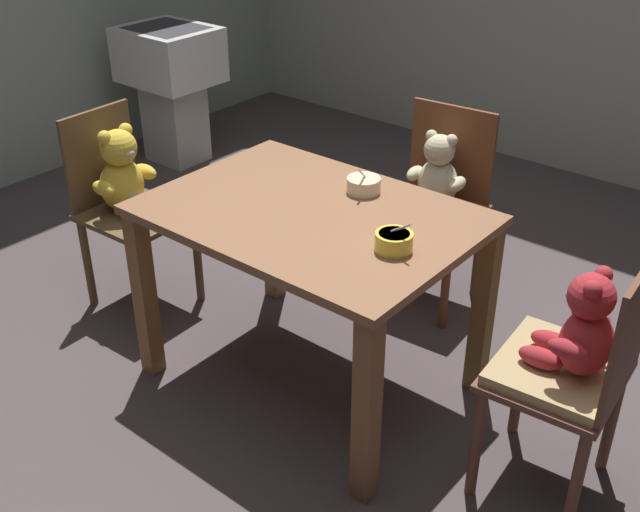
# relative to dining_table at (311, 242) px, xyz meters

# --- Properties ---
(ground_plane) EXTENTS (5.20, 5.20, 0.04)m
(ground_plane) POSITION_rel_dining_table_xyz_m (0.00, 0.00, -0.61)
(ground_plane) COLOR #4A3F41
(dining_table) EXTENTS (1.11, 0.80, 0.72)m
(dining_table) POSITION_rel_dining_table_xyz_m (0.00, 0.00, 0.00)
(dining_table) COLOR brown
(dining_table) RESTS_ON ground_plane
(teddy_chair_far_center) EXTENTS (0.44, 0.41, 0.85)m
(teddy_chair_far_center) POSITION_rel_dining_table_xyz_m (0.02, 0.81, -0.08)
(teddy_chair_far_center) COLOR brown
(teddy_chair_far_center) RESTS_ON ground_plane
(teddy_chair_near_right) EXTENTS (0.40, 0.44, 0.87)m
(teddy_chair_near_right) POSITION_rel_dining_table_xyz_m (0.95, 0.06, -0.07)
(teddy_chair_near_right) COLOR brown
(teddy_chair_near_right) RESTS_ON ground_plane
(teddy_chair_near_left) EXTENTS (0.42, 0.39, 0.85)m
(teddy_chair_near_left) POSITION_rel_dining_table_xyz_m (-0.97, -0.05, -0.06)
(teddy_chair_near_left) COLOR brown
(teddy_chair_near_left) RESTS_ON ground_plane
(porridge_bowl_cream_far_center) EXTENTS (0.12, 0.13, 0.11)m
(porridge_bowl_cream_far_center) POSITION_rel_dining_table_xyz_m (0.05, 0.24, 0.15)
(porridge_bowl_cream_far_center) COLOR beige
(porridge_bowl_cream_far_center) RESTS_ON dining_table
(porridge_bowl_yellow_near_right) EXTENTS (0.13, 0.12, 0.12)m
(porridge_bowl_yellow_near_right) POSITION_rel_dining_table_xyz_m (0.38, -0.05, 0.15)
(porridge_bowl_yellow_near_right) COLOR yellow
(porridge_bowl_yellow_near_right) RESTS_ON dining_table
(sink_basin) EXTENTS (0.54, 0.45, 0.82)m
(sink_basin) POSITION_rel_dining_table_xyz_m (-2.05, 1.15, -0.06)
(sink_basin) COLOR #B7B2A8
(sink_basin) RESTS_ON ground_plane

